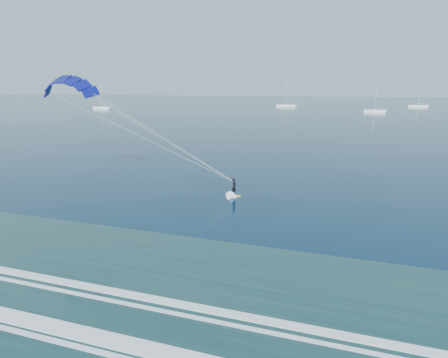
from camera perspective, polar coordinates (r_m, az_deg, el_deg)
The scene contains 5 objects.
kitesurfer_rig at distance 42.84m, azimuth -10.46°, elevation 6.65°, with size 21.05×8.61×13.92m.
sailboat_0 at distance 218.23m, azimuth -17.08°, elevation 9.71°, with size 9.22×2.40×12.47m.
sailboat_1 at distance 234.37m, azimuth 8.83°, elevation 10.33°, with size 10.92×2.40×14.41m.
sailboat_2 at distance 195.11m, azimuth 20.70°, elevation 9.09°, with size 9.17×2.40×12.66m.
sailboat_3 at distance 253.45m, azimuth 25.97°, elevation 9.38°, with size 10.09×2.40×13.53m.
Camera 1 is at (13.30, -8.53, 11.87)m, focal length 32.00 mm.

